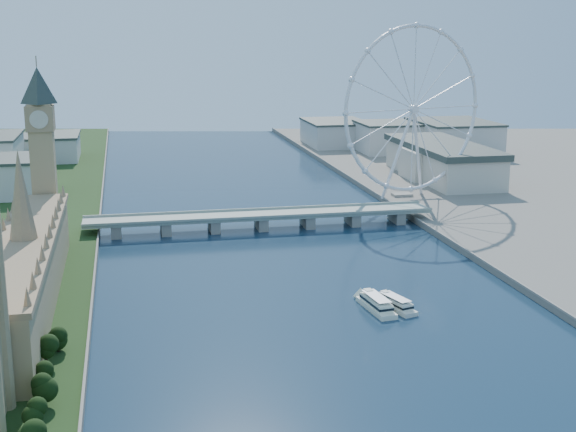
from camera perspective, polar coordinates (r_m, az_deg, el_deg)
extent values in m
cube|color=tan|center=(374.19, -18.08, -3.97)|extent=(24.00, 200.00, 28.00)
cone|color=#937A59|center=(365.70, -18.48, 1.44)|extent=(12.00, 12.00, 40.00)
cube|color=tan|center=(473.13, -16.96, 2.82)|extent=(13.00, 13.00, 80.00)
cube|color=#937A59|center=(468.83, -17.22, 6.67)|extent=(15.00, 15.00, 14.00)
pyramid|color=#2D3833|center=(466.84, -17.45, 10.08)|extent=(20.02, 20.02, 20.00)
cube|color=gray|center=(506.42, -1.92, 0.04)|extent=(220.00, 22.00, 2.00)
cube|color=gray|center=(500.60, -12.12, -0.96)|extent=(6.00, 20.00, 7.50)
cube|color=gray|center=(501.12, -8.69, -0.80)|extent=(6.00, 20.00, 7.50)
cube|color=gray|center=(503.43, -5.28, -0.64)|extent=(6.00, 20.00, 7.50)
cube|color=gray|center=(507.51, -1.92, -0.48)|extent=(6.00, 20.00, 7.50)
cube|color=gray|center=(513.30, 1.38, -0.32)|extent=(6.00, 20.00, 7.50)
cube|color=gray|center=(520.77, 4.60, -0.16)|extent=(6.00, 20.00, 7.50)
cube|color=gray|center=(529.83, 7.72, -0.01)|extent=(6.00, 20.00, 7.50)
torus|color=silver|center=(580.91, 8.92, 7.52)|extent=(113.60, 39.12, 118.60)
cylinder|color=silver|center=(580.91, 8.92, 7.52)|extent=(7.25, 6.61, 6.00)
cube|color=gray|center=(598.51, 8.10, 1.51)|extent=(14.00, 10.00, 2.00)
cube|color=beige|center=(630.07, -18.54, 2.64)|extent=(40.00, 60.00, 26.00)
cube|color=beige|center=(796.52, -16.45, 4.69)|extent=(50.00, 70.00, 22.00)
cube|color=beige|center=(817.22, 7.23, 5.53)|extent=(60.00, 60.00, 28.00)
cube|color=beige|center=(820.14, 11.67, 5.46)|extent=(70.00, 90.00, 30.00)
cube|color=beige|center=(862.76, 3.40, 5.87)|extent=(60.00, 80.00, 24.00)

